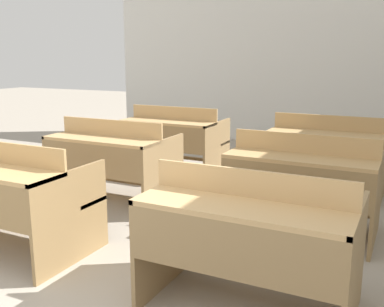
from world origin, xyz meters
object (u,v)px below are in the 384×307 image
(bench_front_left, at_px, (8,194))
(bench_second_left, at_px, (112,158))
(bench_second_right, at_px, (303,181))
(bench_third_right, at_px, (327,152))
(bench_third_left, at_px, (174,138))
(bench_front_right, at_px, (250,237))

(bench_front_left, relative_size, bench_second_left, 1.00)
(bench_second_left, distance_m, bench_second_right, 1.92)
(bench_second_left, bearing_deg, bench_second_right, 0.65)
(bench_second_right, bearing_deg, bench_second_left, -179.35)
(bench_front_left, relative_size, bench_third_right, 1.00)
(bench_second_left, height_order, bench_third_left, same)
(bench_third_right, bearing_deg, bench_third_left, -179.87)
(bench_second_left, distance_m, bench_third_left, 1.31)
(bench_second_right, bearing_deg, bench_front_left, -144.93)
(bench_front_left, xyz_separation_m, bench_third_left, (-0.00, 2.64, 0.00))
(bench_front_right, distance_m, bench_second_left, 2.31)
(bench_front_left, bearing_deg, bench_second_right, 35.07)
(bench_second_left, relative_size, bench_third_left, 1.00)
(bench_third_right, bearing_deg, bench_second_left, -145.31)
(bench_second_right, bearing_deg, bench_third_left, 146.14)
(bench_second_left, bearing_deg, bench_front_left, -89.83)
(bench_front_right, relative_size, bench_third_left, 1.00)
(bench_second_right, relative_size, bench_third_right, 1.00)
(bench_second_right, height_order, bench_third_left, same)
(bench_front_right, relative_size, bench_second_left, 1.00)
(bench_front_right, xyz_separation_m, bench_third_left, (-1.91, 2.61, 0.00))
(bench_front_right, bearing_deg, bench_second_left, 145.87)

